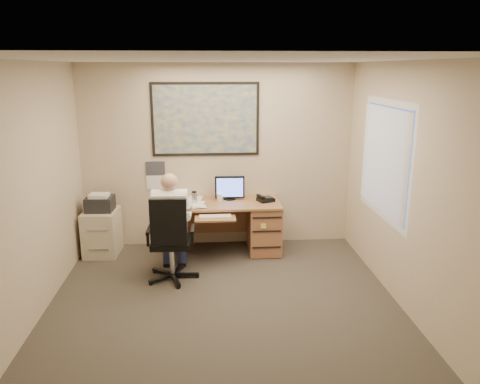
{
  "coord_description": "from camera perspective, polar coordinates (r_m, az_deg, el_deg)",
  "views": [
    {
      "loc": [
        -0.17,
        -4.58,
        2.62
      ],
      "look_at": [
        0.26,
        1.3,
        1.05
      ],
      "focal_mm": 35.0,
      "sensor_mm": 36.0,
      "label": 1
    }
  ],
  "objects": [
    {
      "name": "room_shell",
      "position": [
        4.76,
        -1.99,
        -0.61
      ],
      "size": [
        4.0,
        4.5,
        2.7
      ],
      "color": "#3A342C",
      "rests_on": "ground"
    },
    {
      "name": "wall_calendar",
      "position": [
        7.03,
        -10.24,
        2.0
      ],
      "size": [
        0.28,
        0.01,
        0.42
      ],
      "primitive_type": "cube",
      "color": "white",
      "rests_on": "room_shell"
    },
    {
      "name": "window_blinds",
      "position": [
        5.89,
        17.23,
        3.75
      ],
      "size": [
        0.06,
        1.4,
        1.3
      ],
      "primitive_type": null,
      "color": "silver",
      "rests_on": "room_shell"
    },
    {
      "name": "desk",
      "position": [
        6.86,
        0.88,
        -3.64
      ],
      "size": [
        1.6,
        0.97,
        1.09
      ],
      "color": "#9D6D43",
      "rests_on": "ground"
    },
    {
      "name": "world_map",
      "position": [
        6.85,
        -4.24,
        8.81
      ],
      "size": [
        1.56,
        0.03,
        1.06
      ],
      "primitive_type": "cube",
      "color": "#1E4C93",
      "rests_on": "room_shell"
    },
    {
      "name": "office_chair",
      "position": [
        6.01,
        -8.32,
        -7.71
      ],
      "size": [
        0.69,
        0.69,
        1.13
      ],
      "rotation": [
        0.0,
        0.0,
        -0.03
      ],
      "color": "black",
      "rests_on": "ground"
    },
    {
      "name": "filing_cabinet",
      "position": [
        7.04,
        -16.48,
        -4.25
      ],
      "size": [
        0.5,
        0.58,
        0.91
      ],
      "rotation": [
        0.0,
        0.0,
        -0.06
      ],
      "color": "beige",
      "rests_on": "ground"
    },
    {
      "name": "person",
      "position": [
        5.96,
        -8.41,
        -4.22
      ],
      "size": [
        0.57,
        0.81,
        1.37
      ],
      "primitive_type": null,
      "rotation": [
        0.0,
        0.0,
        -0.01
      ],
      "color": "white",
      "rests_on": "office_chair"
    }
  ]
}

